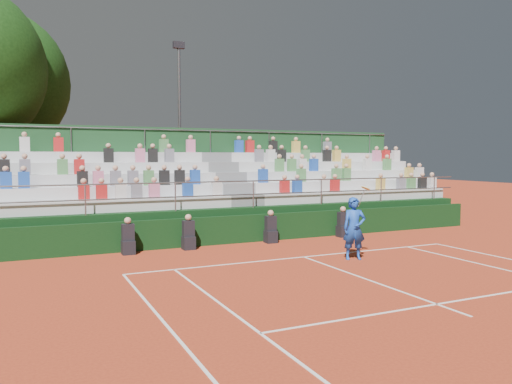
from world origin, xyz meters
name	(u,v)px	position (x,y,z in m)	size (l,w,h in m)	color
ground	(304,257)	(0.00, 0.00, 0.00)	(90.00, 90.00, 0.00)	#AF3A1D
courtside_wall	(259,228)	(0.00, 3.20, 0.50)	(20.00, 0.15, 1.00)	black
line_officials	(239,232)	(-1.02, 2.75, 0.48)	(8.60, 0.40, 1.19)	black
grandstand	(227,205)	(0.01, 6.44, 1.07)	(20.00, 5.20, 4.40)	black
tennis_player	(354,228)	(1.21, -0.93, 0.95)	(0.93, 0.67, 2.22)	blue
floodlight_mast	(179,116)	(-0.19, 12.75, 5.27)	(0.60, 0.25, 9.16)	gray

